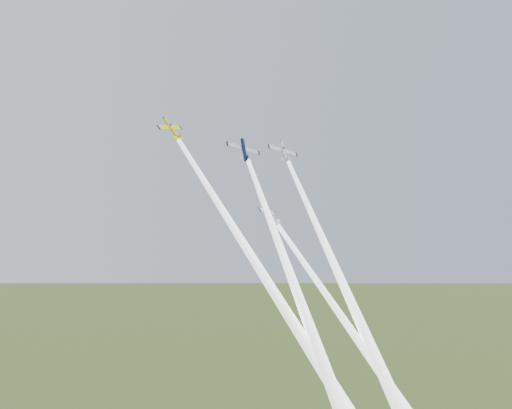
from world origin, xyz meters
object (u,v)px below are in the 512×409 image
Objects in this scene: plane_yellow at (171,129)px; plane_navy at (244,150)px; plane_silver_low at (269,213)px; plane_silver_right at (284,152)px.

plane_yellow reaches higher than plane_navy.
plane_navy reaches higher than plane_silver_low.
plane_silver_low is at bearing -85.09° from plane_navy.
plane_yellow is 0.89× the size of plane_silver_right.
plane_yellow reaches higher than plane_silver_low.
plane_navy is at bearing 60.03° from plane_silver_low.
plane_silver_right is (12.58, 1.04, 0.58)m from plane_navy.
plane_navy is 1.16× the size of plane_silver_low.
plane_silver_right is 1.13× the size of plane_silver_low.
plane_navy is 17.67m from plane_silver_low.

